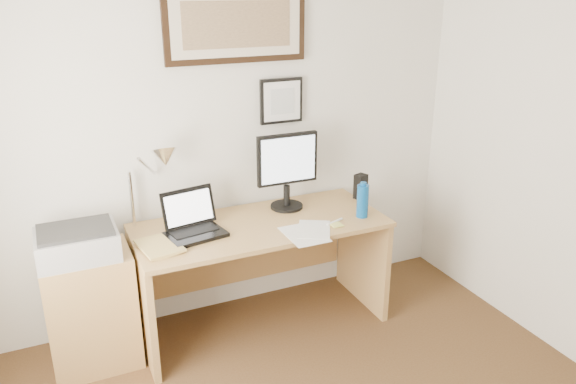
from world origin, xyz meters
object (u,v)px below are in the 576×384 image
laptop (193,225)px  printer (77,243)px  book (142,251)px  desk (256,251)px  water_bottle (363,201)px  side_cabinet (92,309)px  lcd_monitor (287,167)px

laptop → printer: size_ratio=0.86×
book → desk: 0.83m
water_bottle → laptop: bearing=169.5°
printer → side_cabinet: bearing=42.7°
water_bottle → book: water_bottle is taller
lcd_monitor → side_cabinet: bearing=-175.1°
book → printer: printer is taller
side_cabinet → desk: size_ratio=0.46×
lcd_monitor → printer: 1.39m
book → desk: size_ratio=0.18×
side_cabinet → printer: 0.45m
water_bottle → laptop: laptop is taller
water_bottle → lcd_monitor: lcd_monitor is taller
laptop → printer: 0.67m
book → laptop: 0.37m
laptop → lcd_monitor: lcd_monitor is taller
side_cabinet → desk: bearing=1.9°
side_cabinet → laptop: 0.78m
laptop → book: bearing=-158.2°
water_bottle → side_cabinet: bearing=172.6°
water_bottle → laptop: (-1.08, 0.20, -0.05)m
side_cabinet → lcd_monitor: (1.33, 0.12, 0.68)m
lcd_monitor → laptop: bearing=-168.8°
laptop → water_bottle: bearing=-10.5°
book → lcd_monitor: lcd_monitor is taller
book → water_bottle: bearing=-2.6°
laptop → lcd_monitor: bearing=11.2°
side_cabinet → desk: (1.07, 0.04, 0.15)m
book → lcd_monitor: 1.10m
laptop → lcd_monitor: 0.74m
book → lcd_monitor: size_ratio=0.57×
side_cabinet → water_bottle: bearing=-7.4°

